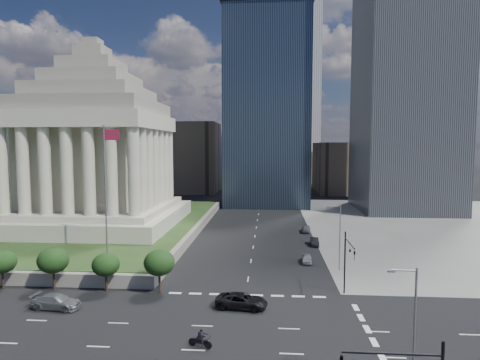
# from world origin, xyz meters

# --- Properties ---
(ground) EXTENTS (500.00, 500.00, 0.00)m
(ground) POSITION_xyz_m (0.00, 100.00, 0.00)
(ground) COLOR black
(ground) RESTS_ON ground
(sidewalk_ne) EXTENTS (68.00, 90.00, 0.03)m
(sidewalk_ne) POSITION_xyz_m (46.00, 60.00, 0.01)
(sidewalk_ne) COLOR slate
(sidewalk_ne) RESTS_ON ground
(plaza_terrace) EXTENTS (66.00, 70.00, 1.80)m
(plaza_terrace) POSITION_xyz_m (-45.00, 50.00, 0.90)
(plaza_terrace) COLOR slate
(plaza_terrace) RESTS_ON ground
(plaza_lawn) EXTENTS (64.00, 68.00, 0.10)m
(plaza_lawn) POSITION_xyz_m (-45.00, 50.00, 1.85)
(plaza_lawn) COLOR #223D19
(plaza_lawn) RESTS_ON plaza_terrace
(war_memorial) EXTENTS (34.00, 34.00, 39.00)m
(war_memorial) POSITION_xyz_m (-34.00, 48.00, 21.40)
(war_memorial) COLOR #AEA692
(war_memorial) RESTS_ON plaza_lawn
(flagpole) EXTENTS (2.52, 0.24, 20.00)m
(flagpole) POSITION_xyz_m (-21.83, 24.00, 13.11)
(flagpole) COLOR slate
(flagpole) RESTS_ON plaza_lawn
(midrise_glass) EXTENTS (26.00, 26.00, 60.00)m
(midrise_glass) POSITION_xyz_m (2.00, 95.00, 30.00)
(midrise_glass) COLOR black
(midrise_glass) RESTS_ON ground
(skyscraper_tall) EXTENTS (40.00, 40.00, 190.00)m
(skyscraper_tall) POSITION_xyz_m (8.00, 185.00, 95.00)
(skyscraper_tall) COLOR gray
(skyscraper_tall) RESTS_ON ground
(highrise_ne) EXTENTS (26.00, 28.00, 100.00)m
(highrise_ne) POSITION_xyz_m (42.00, 85.00, 50.00)
(highrise_ne) COLOR black
(highrise_ne) RESTS_ON ground
(building_filler_ne) EXTENTS (20.00, 30.00, 20.00)m
(building_filler_ne) POSITION_xyz_m (32.00, 130.00, 10.00)
(building_filler_ne) COLOR brown
(building_filler_ne) RESTS_ON ground
(building_filler_nw) EXTENTS (24.00, 30.00, 28.00)m
(building_filler_nw) POSITION_xyz_m (-30.00, 130.00, 14.00)
(building_filler_nw) COLOR brown
(building_filler_nw) RESTS_ON ground
(traffic_signal_ne) EXTENTS (0.30, 5.74, 8.00)m
(traffic_signal_ne) POSITION_xyz_m (12.50, 13.70, 5.25)
(traffic_signal_ne) COLOR black
(traffic_signal_ne) RESTS_ON ground
(street_lamp_south) EXTENTS (2.13, 0.22, 10.00)m
(street_lamp_south) POSITION_xyz_m (13.33, -6.00, 5.66)
(street_lamp_south) COLOR slate
(street_lamp_south) RESTS_ON ground
(street_lamp_north) EXTENTS (2.13, 0.22, 10.00)m
(street_lamp_north) POSITION_xyz_m (13.33, 25.00, 5.66)
(street_lamp_north) COLOR slate
(street_lamp_north) RESTS_ON ground
(pickup_truck) EXTENTS (3.41, 6.27, 1.67)m
(pickup_truck) POSITION_xyz_m (-0.22, 10.00, 0.83)
(pickup_truck) COLOR black
(pickup_truck) RESTS_ON ground
(suv_grey) EXTENTS (2.80, 5.88, 1.65)m
(suv_grey) POSITION_xyz_m (-21.53, 8.22, 0.83)
(suv_grey) COLOR #5B5F63
(suv_grey) RESTS_ON ground
(parked_sedan_near) EXTENTS (1.84, 4.02, 1.34)m
(parked_sedan_near) POSITION_xyz_m (9.00, 28.72, 0.67)
(parked_sedan_near) COLOR #9D9FA6
(parked_sedan_near) RESTS_ON ground
(parked_sedan_mid) EXTENTS (1.56, 4.23, 1.38)m
(parked_sedan_mid) POSITION_xyz_m (11.50, 40.30, 0.69)
(parked_sedan_mid) COLOR black
(parked_sedan_mid) RESTS_ON ground
(parked_sedan_far) EXTENTS (2.19, 4.53, 1.49)m
(parked_sedan_far) POSITION_xyz_m (11.02, 51.69, 0.74)
(parked_sedan_far) COLOR slate
(parked_sedan_far) RESTS_ON ground
(motorcycle_trail) EXTENTS (2.50, 1.34, 1.80)m
(motorcycle_trail) POSITION_xyz_m (-3.44, 0.58, 0.90)
(motorcycle_trail) COLOR black
(motorcycle_trail) RESTS_ON ground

